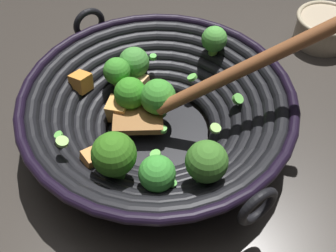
% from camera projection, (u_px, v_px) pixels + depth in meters
% --- Properties ---
extents(ground_plane, '(4.00, 4.00, 0.00)m').
position_uv_depth(ground_plane, '(158.00, 135.00, 0.61)').
color(ground_plane, '#332D28').
extents(wok, '(0.37, 0.41, 0.20)m').
position_uv_depth(wok, '(157.00, 110.00, 0.57)').
color(wok, black).
rests_on(wok, ground).
extents(prep_bowl, '(0.10, 0.10, 0.05)m').
position_uv_depth(prep_bowl, '(323.00, 28.00, 0.74)').
color(prep_bowl, tan).
rests_on(prep_bowl, ground).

